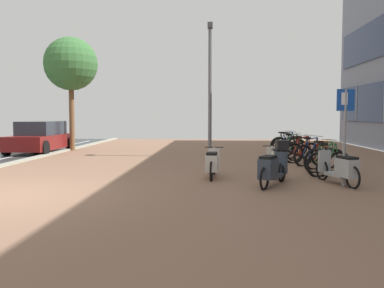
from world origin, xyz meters
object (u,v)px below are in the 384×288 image
at_px(bicycle_rack_01, 325,160).
at_px(scooter_near, 271,169).
at_px(street_tree, 71,64).
at_px(bicycle_rack_04, 302,153).
at_px(bicycle_rack_03, 312,155).
at_px(scooter_mid, 278,161).
at_px(bicycle_rack_05, 302,151).
at_px(bicycle_rack_08, 288,146).
at_px(bicycle_rack_00, 329,164).
at_px(bicycle_rack_09, 285,145).
at_px(scooter_extra, 212,164).
at_px(bicycle_rack_02, 322,158).
at_px(parking_sign, 345,126).
at_px(bicycle_rack_06, 297,150).
at_px(parked_car_far, 41,138).
at_px(lamp_post, 210,83).
at_px(scooter_far, 341,169).
at_px(bicycle_rack_07, 292,148).
at_px(bicycle_rack_10, 284,144).

relative_size(bicycle_rack_01, scooter_near, 0.80).
bearing_deg(street_tree, bicycle_rack_04, -25.31).
distance_m(bicycle_rack_03, scooter_mid, 3.25).
relative_size(bicycle_rack_05, bicycle_rack_08, 0.91).
relative_size(bicycle_rack_00, bicycle_rack_09, 0.98).
relative_size(bicycle_rack_09, scooter_extra, 0.78).
bearing_deg(bicycle_rack_05, bicycle_rack_02, -87.67).
bearing_deg(parking_sign, bicycle_rack_06, 88.42).
bearing_deg(bicycle_rack_05, parked_car_far, 166.00).
height_order(scooter_extra, lamp_post, lamp_post).
relative_size(bicycle_rack_00, scooter_near, 0.79).
relative_size(bicycle_rack_00, bicycle_rack_06, 1.13).
bearing_deg(bicycle_rack_05, scooter_far, -92.42).
bearing_deg(bicycle_rack_08, parked_car_far, 178.19).
height_order(bicycle_rack_05, bicycle_rack_06, bicycle_rack_05).
xyz_separation_m(scooter_mid, parked_car_far, (-9.30, 7.15, 0.18)).
relative_size(bicycle_rack_04, parked_car_far, 0.35).
height_order(bicycle_rack_06, bicycle_rack_07, bicycle_rack_07).
xyz_separation_m(bicycle_rack_05, lamp_post, (-3.37, 1.23, 2.59)).
bearing_deg(bicycle_rack_10, bicycle_rack_02, -89.15).
height_order(bicycle_rack_09, parked_car_far, parked_car_far).
bearing_deg(bicycle_rack_07, bicycle_rack_08, 92.95).
bearing_deg(street_tree, bicycle_rack_08, -8.27).
relative_size(parking_sign, lamp_post, 0.43).
xyz_separation_m(bicycle_rack_05, bicycle_rack_08, (-0.10, 2.37, 0.03)).
height_order(bicycle_rack_07, lamp_post, lamp_post).
relative_size(scooter_mid, scooter_extra, 1.04).
bearing_deg(street_tree, bicycle_rack_00, -38.55).
height_order(bicycle_rack_04, scooter_near, bicycle_rack_04).
bearing_deg(street_tree, parked_car_far, -134.27).
height_order(bicycle_rack_03, scooter_far, bicycle_rack_03).
bearing_deg(bicycle_rack_06, bicycle_rack_03, -90.12).
height_order(scooter_mid, parked_car_far, parked_car_far).
bearing_deg(bicycle_rack_01, lamp_post, 127.39).
height_order(bicycle_rack_10, street_tree, street_tree).
relative_size(bicycle_rack_04, scooter_mid, 0.78).
bearing_deg(bicycle_rack_06, scooter_far, -91.88).
distance_m(bicycle_rack_01, bicycle_rack_03, 1.58).
bearing_deg(bicycle_rack_04, bicycle_rack_08, 88.99).
relative_size(bicycle_rack_08, street_tree, 0.26).
height_order(scooter_near, parked_car_far, parked_car_far).
relative_size(bicycle_rack_08, scooter_mid, 0.78).
distance_m(scooter_near, scooter_far, 1.69).
distance_m(bicycle_rack_06, bicycle_rack_10, 3.15).
bearing_deg(bicycle_rack_08, bicycle_rack_09, 88.79).
xyz_separation_m(scooter_near, parked_car_far, (-8.97, 8.32, 0.26)).
relative_size(bicycle_rack_02, scooter_extra, 0.70).
bearing_deg(bicycle_rack_08, bicycle_rack_07, -87.05).
bearing_deg(scooter_near, scooter_far, 10.37).
bearing_deg(parked_car_far, bicycle_rack_09, 2.39).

